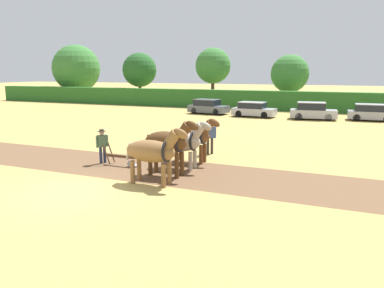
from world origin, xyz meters
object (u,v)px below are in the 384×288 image
object	(u,v)px
tree_center	(290,74)
parked_car_left	(253,110)
draft_horse_lead_left	(153,151)
draft_horse_trail_left	(181,141)
farmer_beside_team	(210,135)
parked_car_far_left	(208,107)
parked_car_center_left	(313,111)
plow	(123,159)
draft_horse_lead_right	(168,142)
tree_far_left	(76,69)
tree_center_left	(213,66)
farmer_at_plow	(102,144)
draft_horse_trail_right	(193,136)
parked_car_center	(371,113)
tree_left	(140,70)

from	to	relation	value
tree_center	parked_car_left	size ratio (longest dim) A/B	1.51
draft_horse_lead_left	draft_horse_trail_left	size ratio (longest dim) A/B	1.01
farmer_beside_team	parked_car_far_left	size ratio (longest dim) A/B	0.41
parked_car_far_left	parked_car_center_left	bearing A→B (deg)	3.78
draft_horse_lead_left	plow	distance (m)	3.48
parked_car_center_left	draft_horse_lead_left	bearing A→B (deg)	-105.62
draft_horse_trail_left	parked_car_far_left	size ratio (longest dim) A/B	0.63
draft_horse_trail_left	plow	xyz separation A→B (m)	(-2.68, -0.64, -0.94)
draft_horse_lead_left	draft_horse_lead_right	world-z (taller)	draft_horse_lead_right
tree_far_left	farmer_beside_team	world-z (taller)	tree_far_left
plow	parked_car_left	size ratio (longest dim) A/B	0.40
tree_far_left	draft_horse_trail_left	bearing A→B (deg)	-45.20
parked_car_center_left	tree_center	bearing A→B (deg)	102.15
tree_far_left	tree_center_left	distance (m)	22.62
draft_horse_lead_right	farmer_at_plow	world-z (taller)	draft_horse_lead_right
draft_horse_trail_right	parked_car_left	xyz separation A→B (m)	(-1.60, 19.56, -0.59)
plow	parked_car_far_left	size ratio (longest dim) A/B	0.40
farmer_at_plow	draft_horse_trail_right	bearing A→B (deg)	49.84
tree_center_left	farmer_beside_team	bearing A→B (deg)	-70.91
tree_far_left	draft_horse_lead_left	size ratio (longest dim) A/B	3.04
farmer_beside_team	parked_car_center_left	world-z (taller)	farmer_beside_team
parked_car_left	draft_horse_lead_right	bearing A→B (deg)	-81.31
farmer_beside_team	parked_car_left	xyz separation A→B (m)	(-1.77, 17.53, -0.35)
tree_center	parked_car_center	world-z (taller)	tree_center
tree_center	plow	xyz separation A→B (m)	(-2.72, -33.37, -3.77)
tree_center_left	tree_left	bearing A→B (deg)	-176.44
draft_horse_lead_right	parked_car_left	size ratio (longest dim) A/B	0.61
tree_center	tree_far_left	bearing A→B (deg)	-179.68
tree_left	tree_center	size ratio (longest dim) A/B	1.08
tree_center	parked_car_center_left	size ratio (longest dim) A/B	1.51
tree_far_left	parked_car_center_left	xyz separation A→B (m)	(36.25, -11.67, -4.06)
draft_horse_lead_left	parked_car_center_left	size ratio (longest dim) A/B	0.65
draft_horse_lead_right	parked_car_center	bearing A→B (deg)	69.61
tree_center	draft_horse_lead_left	distance (m)	35.48
parked_car_center_left	parked_car_center	distance (m)	5.01
farmer_beside_team	parked_car_left	world-z (taller)	farmer_beside_team
farmer_beside_team	parked_car_center	world-z (taller)	farmer_beside_team
farmer_beside_team	tree_far_left	bearing A→B (deg)	-169.30
tree_center_left	draft_horse_lead_right	world-z (taller)	tree_center_left
tree_center_left	parked_car_center	distance (m)	21.50
tree_center	farmer_beside_team	xyz separation A→B (m)	(0.14, -29.37, -3.04)
draft_horse_trail_left	parked_car_far_left	world-z (taller)	draft_horse_trail_left
tree_center_left	plow	bearing A→B (deg)	-77.82
draft_horse_lead_left	farmer_beside_team	distance (m)	6.01
parked_car_center_left	farmer_beside_team	bearing A→B (deg)	-108.20
tree_center_left	draft_horse_lead_right	distance (m)	34.81
draft_horse_trail_right	draft_horse_trail_left	bearing A→B (deg)	-89.86
parked_car_center	parked_car_center_left	bearing A→B (deg)	-169.29
tree_center	tree_center_left	bearing A→B (deg)	-175.24
tree_center_left	plow	xyz separation A→B (m)	(7.02, -32.56, -4.76)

